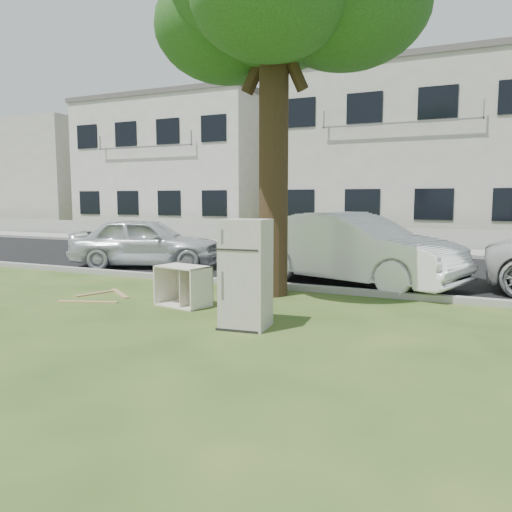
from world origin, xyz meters
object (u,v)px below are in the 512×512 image
at_px(fridge, 246,274).
at_px(cabinet, 183,286).
at_px(car_center, 352,249).
at_px(car_left, 146,242).

height_order(fridge, cabinet, fridge).
relative_size(fridge, car_center, 0.33).
distance_m(cabinet, car_left, 5.08).
bearing_deg(car_left, car_center, -113.59).
relative_size(cabinet, car_left, 0.22).
height_order(fridge, car_center, fridge).
bearing_deg(car_center, car_left, 104.03).
distance_m(fridge, car_center, 4.17).
xyz_separation_m(fridge, cabinet, (-1.60, 0.85, -0.42)).
distance_m(fridge, cabinet, 1.86).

